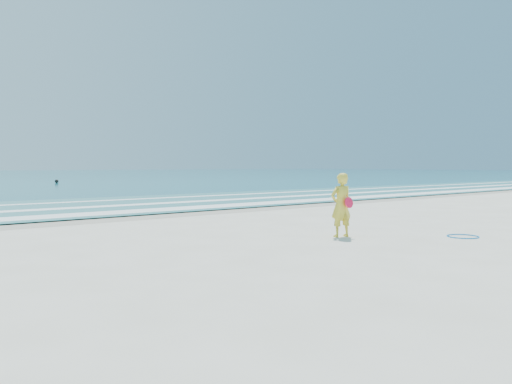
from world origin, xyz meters
TOP-DOWN VIEW (x-y plane):
  - ground at (0.00, 0.00)m, footprint 400.00×400.00m
  - wet_sand at (0.00, 9.00)m, footprint 400.00×2.40m
  - shallow at (0.00, 14.00)m, footprint 400.00×10.00m
  - foam_near at (0.00, 10.30)m, footprint 400.00×1.40m
  - foam_mid at (0.00, 13.20)m, footprint 400.00×0.90m
  - foam_far at (0.00, 16.50)m, footprint 400.00×0.60m
  - hoop at (3.09, -0.66)m, footprint 0.76×0.76m
  - buoy at (7.53, 43.76)m, footprint 0.36×0.36m
  - woman at (0.80, 1.24)m, footprint 0.64×0.49m

SIDE VIEW (x-z plane):
  - ground at x=0.00m, z-range 0.00..0.00m
  - wet_sand at x=0.00m, z-range 0.00..0.00m
  - hoop at x=3.09m, z-range 0.00..0.03m
  - shallow at x=0.00m, z-range 0.04..0.05m
  - foam_near at x=0.00m, z-range 0.05..0.06m
  - foam_mid at x=0.00m, z-range 0.05..0.06m
  - foam_far at x=0.00m, z-range 0.05..0.06m
  - buoy at x=7.53m, z-range 0.04..0.40m
  - woman at x=0.80m, z-range 0.00..1.56m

